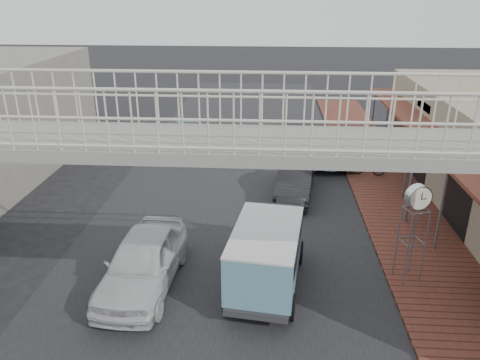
# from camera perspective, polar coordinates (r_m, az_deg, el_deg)

# --- Properties ---
(ground) EXTENTS (120.00, 120.00, 0.00)m
(ground) POSITION_cam_1_polar(r_m,az_deg,el_deg) (14.93, -2.54, -9.72)
(ground) COLOR black
(ground) RESTS_ON ground
(road_strip) EXTENTS (10.00, 60.00, 0.01)m
(road_strip) POSITION_cam_1_polar(r_m,az_deg,el_deg) (14.92, -2.54, -9.71)
(road_strip) COLOR black
(road_strip) RESTS_ON ground
(sidewalk) EXTENTS (3.00, 40.00, 0.10)m
(sidewalk) POSITION_cam_1_polar(r_m,az_deg,el_deg) (18.15, 19.49, -4.76)
(sidewalk) COLOR brown
(sidewalk) RESTS_ON ground
(footbridge) EXTENTS (16.40, 2.40, 6.34)m
(footbridge) POSITION_cam_1_polar(r_m,az_deg,el_deg) (9.91, -5.34, -6.30)
(footbridge) COLOR gray
(footbridge) RESTS_ON ground
(white_hatchback) EXTENTS (2.03, 4.60, 1.54)m
(white_hatchback) POSITION_cam_1_polar(r_m,az_deg,el_deg) (13.66, -11.75, -9.73)
(white_hatchback) COLOR silver
(white_hatchback) RESTS_ON ground
(dark_sedan) EXTENTS (1.88, 4.04, 1.28)m
(dark_sedan) POSITION_cam_1_polar(r_m,az_deg,el_deg) (19.25, 6.76, -0.08)
(dark_sedan) COLOR black
(dark_sedan) RESTS_ON ground
(angkot_curb) EXTENTS (2.49, 5.04, 1.37)m
(angkot_curb) POSITION_cam_1_polar(r_m,az_deg,el_deg) (23.56, 10.25, 4.04)
(angkot_curb) COLOR #6595AF
(angkot_curb) RESTS_ON ground
(angkot_far) EXTENTS (2.13, 4.19, 1.17)m
(angkot_far) POSITION_cam_1_polar(r_m,az_deg,el_deg) (24.73, -6.42, 4.87)
(angkot_far) COLOR #77BBCE
(angkot_far) RESTS_ON ground
(angkot_van) EXTENTS (2.26, 4.15, 1.94)m
(angkot_van) POSITION_cam_1_polar(r_m,az_deg,el_deg) (13.10, 3.31, -8.37)
(angkot_van) COLOR black
(angkot_van) RESTS_ON ground
(motorcycle_near) EXTENTS (1.69, 0.72, 0.86)m
(motorcycle_near) POSITION_cam_1_polar(r_m,az_deg,el_deg) (23.08, 14.77, 2.86)
(motorcycle_near) COLOR black
(motorcycle_near) RESTS_ON sidewalk
(motorcycle_far) EXTENTS (1.58, 0.64, 0.92)m
(motorcycle_far) POSITION_cam_1_polar(r_m,az_deg,el_deg) (21.78, 15.37, 1.72)
(motorcycle_far) COLOR black
(motorcycle_far) RESTS_ON sidewalk
(street_clock) EXTENTS (0.76, 0.70, 2.94)m
(street_clock) POSITION_cam_1_polar(r_m,az_deg,el_deg) (13.61, 20.82, -2.50)
(street_clock) COLOR #59595B
(street_clock) RESTS_ON sidewalk
(arrow_sign) EXTENTS (2.01, 1.26, 3.49)m
(arrow_sign) POSITION_cam_1_polar(r_m,az_deg,el_deg) (17.28, 23.41, 3.61)
(arrow_sign) COLOR #59595B
(arrow_sign) RESTS_ON sidewalk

